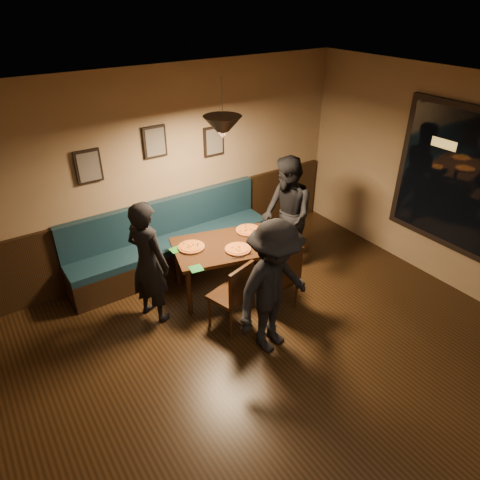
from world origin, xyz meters
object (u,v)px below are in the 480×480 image
(diner_right, at_px, (287,215))
(dining_table, at_px, (225,267))
(chair_near_left, at_px, (229,294))
(booth_bench, at_px, (172,239))
(soda_glass, at_px, (275,239))
(chair_near_right, at_px, (278,277))
(diner_front, at_px, (274,288))
(diner_left, at_px, (148,263))
(tabasco_bottle, at_px, (259,231))

(diner_right, bearing_deg, dining_table, -72.95)
(chair_near_left, xyz_separation_m, diner_right, (1.39, 0.66, 0.38))
(chair_near_left, height_order, diner_right, diner_right)
(dining_table, xyz_separation_m, diner_right, (1.04, 0.01, 0.48))
(booth_bench, height_order, diner_right, diner_right)
(chair_near_left, relative_size, soda_glass, 6.74)
(chair_near_right, relative_size, diner_front, 0.57)
(booth_bench, height_order, diner_front, diner_front)
(diner_left, distance_m, diner_front, 1.54)
(diner_left, bearing_deg, tabasco_bottle, -115.39)
(chair_near_left, relative_size, tabasco_bottle, 7.19)
(diner_front, bearing_deg, tabasco_bottle, 48.28)
(chair_near_left, height_order, chair_near_right, chair_near_right)
(booth_bench, xyz_separation_m, tabasco_bottle, (0.87, -0.91, 0.27))
(booth_bench, relative_size, soda_glass, 21.95)
(diner_right, bearing_deg, diner_front, -27.61)
(soda_glass, xyz_separation_m, tabasco_bottle, (-0.05, 0.27, -0.00))
(diner_left, height_order, diner_front, diner_front)
(booth_bench, height_order, chair_near_left, booth_bench)
(diner_right, relative_size, soda_glass, 12.27)
(diner_right, distance_m, diner_front, 1.70)
(diner_left, xyz_separation_m, soda_glass, (1.61, -0.37, -0.02))
(dining_table, height_order, chair_near_left, chair_near_left)
(dining_table, xyz_separation_m, diner_left, (-1.05, 0.04, 0.44))
(diner_left, height_order, tabasco_bottle, diner_left)
(diner_right, bearing_deg, tabasco_bottle, -66.37)
(diner_left, height_order, soda_glass, diner_left)
(dining_table, relative_size, tabasco_bottle, 10.30)
(chair_near_left, xyz_separation_m, soda_glass, (0.92, 0.32, 0.31))
(booth_bench, distance_m, diner_front, 2.09)
(booth_bench, bearing_deg, diner_front, -83.99)
(dining_table, relative_size, diner_right, 0.79)
(booth_bench, xyz_separation_m, dining_table, (0.36, -0.85, -0.15))
(diner_right, bearing_deg, chair_near_left, -48.22)
(chair_near_right, bearing_deg, soda_glass, 52.63)
(chair_near_right, relative_size, diner_right, 0.55)
(diner_left, bearing_deg, chair_near_right, -139.96)
(diner_front, bearing_deg, chair_near_right, 34.62)
(diner_left, relative_size, soda_glass, 11.63)
(chair_near_left, distance_m, chair_near_right, 0.69)
(diner_right, xyz_separation_m, tabasco_bottle, (-0.52, -0.07, -0.07))
(chair_near_left, distance_m, soda_glass, 1.02)
(booth_bench, bearing_deg, chair_near_right, -65.76)
(diner_left, distance_m, tabasco_bottle, 1.57)
(chair_near_left, xyz_separation_m, diner_left, (-0.70, 0.68, 0.33))
(chair_near_left, height_order, tabasco_bottle, chair_near_left)
(chair_near_right, bearing_deg, diner_left, 146.46)
(diner_left, xyz_separation_m, diner_front, (0.91, -1.24, 0.01))
(diner_left, bearing_deg, diner_right, -112.75)
(diner_front, bearing_deg, diner_right, 33.94)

